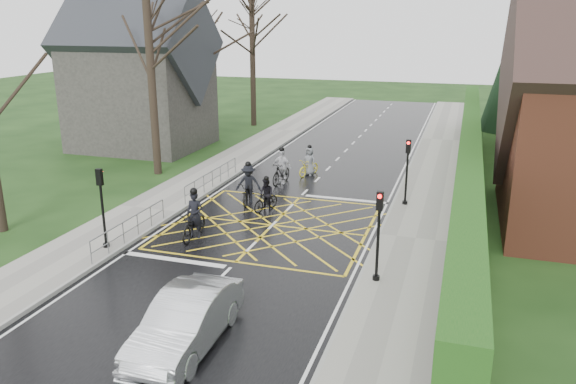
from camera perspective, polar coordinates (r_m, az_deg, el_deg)
The scene contains 22 objects.
ground at distance 23.98m, azimuth -1.59°, elevation -3.40°, with size 120.00×120.00×0.00m, color black.
road at distance 23.98m, azimuth -1.59°, elevation -3.39°, with size 9.00×80.00×0.01m, color black.
sidewalk_right at distance 22.81m, azimuth 12.84°, elevation -4.74°, with size 3.00×80.00×0.15m, color gray.
sidewalk_left at distance 26.44m, azimuth -13.97°, elevation -1.76°, with size 3.00×80.00×0.15m, color gray.
stone_wall at distance 28.36m, azimuth 17.53°, elevation -0.20°, with size 0.50×38.00×0.70m, color slate.
hedge at distance 27.91m, azimuth 17.84°, elevation 3.23°, with size 0.90×38.00×2.80m, color #103E10.
conifer at distance 47.43m, azimuth 22.10°, elevation 11.77°, with size 4.60×4.60×10.00m.
church at distance 39.43m, azimuth -14.88°, elevation 11.49°, with size 8.80×7.80×11.00m.
tree_near at distance 31.79m, azimuth -14.03°, elevation 15.74°, with size 9.24×9.24×11.44m.
tree_mid at distance 39.28m, azimuth -9.11°, elevation 17.24°, with size 10.08×10.08×12.48m.
tree_far at distance 46.34m, azimuth -3.66°, elevation 15.57°, with size 8.40×8.40×10.40m.
railing_south at distance 22.75m, azimuth -15.73°, elevation -3.13°, with size 0.05×5.04×1.03m.
railing_north at distance 28.97m, azimuth -7.71°, elevation 1.71°, with size 0.05×6.04×1.03m.
traffic_light_ne at distance 26.37m, azimuth 11.97°, elevation 1.92°, with size 0.24×0.31×3.21m.
traffic_light_se at distance 18.42m, azimuth 9.14°, elevation -4.56°, with size 0.24×0.31×3.21m.
traffic_light_sw at distance 21.95m, azimuth -18.30°, elevation -1.66°, with size 0.24×0.31×3.21m.
cyclist_rear at distance 22.70m, azimuth -9.49°, elevation -3.02°, with size 0.89×2.19×2.09m.
cyclist_back at distance 25.62m, azimuth -2.23°, elevation -0.58°, with size 1.00×1.70×1.64m.
cyclist_mid at distance 26.76m, azimuth -4.06°, elevation 0.43°, with size 1.32×2.19×2.03m.
cyclist_front at distance 29.84m, azimuth -0.68°, elevation 2.23°, with size 1.13×2.05×2.00m.
cyclist_lead at distance 31.53m, azimuth 2.16°, elevation 2.78°, with size 1.16×1.90×1.74m.
car at distance 15.48m, azimuth -10.33°, elevation -12.81°, with size 1.58×4.54×1.50m, color silver.
Camera 1 is at (7.45, -21.19, 8.39)m, focal length 35.00 mm.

